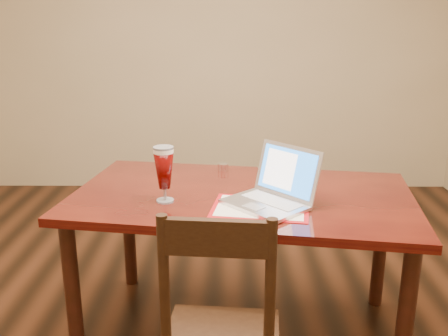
{
  "coord_description": "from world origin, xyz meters",
  "views": [
    {
      "loc": [
        0.08,
        -2.26,
        1.62
      ],
      "look_at": [
        0.07,
        0.13,
        0.9
      ],
      "focal_mm": 40.0,
      "sensor_mm": 36.0,
      "label": 1
    }
  ],
  "objects": [
    {
      "name": "dining_table",
      "position": [
        0.15,
        0.08,
        0.7
      ],
      "size": [
        1.8,
        1.19,
        1.05
      ],
      "rotation": [
        0.0,
        0.0,
        -0.16
      ],
      "color": "#54140B",
      "rests_on": "ground"
    }
  ]
}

